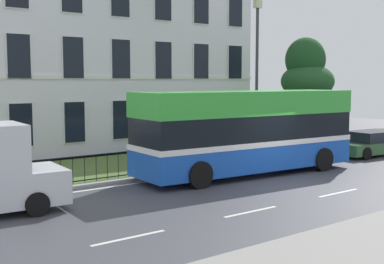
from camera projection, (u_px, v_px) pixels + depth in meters
ground_plane at (275, 180)px, 19.22m from camera, size 60.00×56.00×0.18m
georgian_townhouse at (94, 43)px, 30.08m from camera, size 15.43×11.00×11.56m
iron_verge_railing at (216, 154)px, 21.72m from camera, size 17.59×0.04×0.97m
evergreen_tree at (308, 100)px, 28.81m from camera, size 4.09×4.09×6.01m
single_decker_bus at (248, 131)px, 20.16m from camera, size 9.56×3.04×3.31m
parked_hatchback_00 at (370, 143)px, 25.44m from camera, size 4.22×2.19×1.21m
street_lamp_post at (257, 68)px, 24.12m from camera, size 0.36×0.24×7.33m
litter_bin at (154, 156)px, 20.65m from camera, size 0.52×0.52×1.14m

